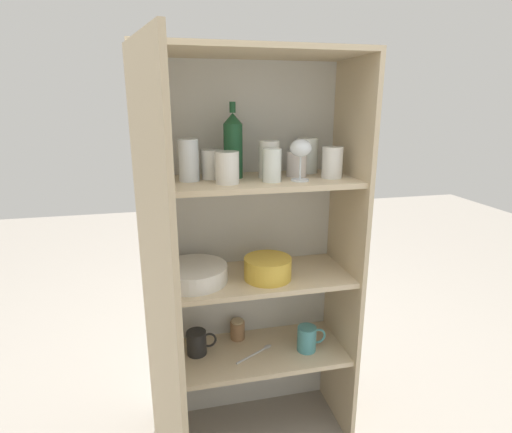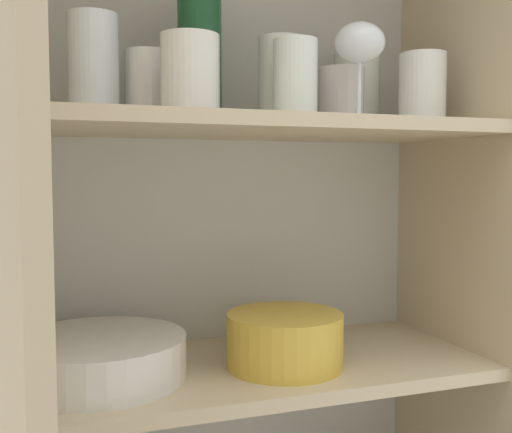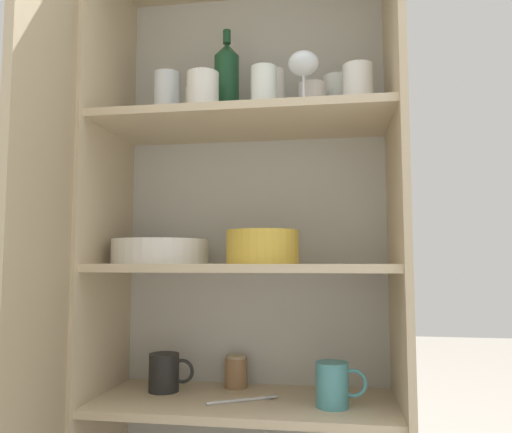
# 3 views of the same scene
# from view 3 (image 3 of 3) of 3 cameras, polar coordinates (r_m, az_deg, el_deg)

# --- Properties ---
(cupboard_back_panel) EXTENTS (0.78, 0.02, 1.51)m
(cupboard_back_panel) POSITION_cam_3_polar(r_m,az_deg,el_deg) (1.45, -0.09, -3.80)
(cupboard_back_panel) COLOR silver
(cupboard_back_panel) RESTS_ON ground_plane
(cupboard_side_left) EXTENTS (0.02, 0.35, 1.51)m
(cupboard_side_left) POSITION_cam_3_polar(r_m,az_deg,el_deg) (1.40, -16.84, -3.53)
(cupboard_side_left) COLOR #CCB793
(cupboard_side_left) RESTS_ON ground_plane
(cupboard_side_right) EXTENTS (0.02, 0.35, 1.51)m
(cupboard_side_right) POSITION_cam_3_polar(r_m,az_deg,el_deg) (1.27, 15.94, -3.41)
(cupboard_side_right) COLOR #CCB793
(cupboard_side_right) RESTS_ON ground_plane
(shelf_board_lower) EXTENTS (0.74, 0.32, 0.02)m
(shelf_board_lower) POSITION_cam_3_polar(r_m,az_deg,el_deg) (1.33, -1.30, -20.53)
(shelf_board_lower) COLOR beige
(shelf_board_middle) EXTENTS (0.74, 0.32, 0.02)m
(shelf_board_middle) POSITION_cam_3_polar(r_m,az_deg,el_deg) (1.28, -1.27, -5.86)
(shelf_board_middle) COLOR beige
(shelf_board_upper) EXTENTS (0.74, 0.32, 0.02)m
(shelf_board_upper) POSITION_cam_3_polar(r_m,az_deg,el_deg) (1.33, -1.24, 10.61)
(shelf_board_upper) COLOR beige
(cupboard_door) EXTENTS (0.11, 0.38, 1.51)m
(cupboard_door) POSITION_cam_3_polar(r_m,az_deg,el_deg) (1.06, -23.46, -2.88)
(cupboard_door) COLOR tan
(cupboard_door) RESTS_ON ground_plane
(tumbler_glass_0) EXTENTS (0.08, 0.08, 0.09)m
(tumbler_glass_0) POSITION_cam_3_polar(r_m,az_deg,el_deg) (1.35, 6.45, 12.89)
(tumbler_glass_0) COLOR silver
(tumbler_glass_0) RESTS_ON shelf_board_upper
(tumbler_glass_1) EXTENTS (0.07, 0.07, 0.13)m
(tumbler_glass_1) POSITION_cam_3_polar(r_m,az_deg,el_deg) (1.36, 1.76, 13.61)
(tumbler_glass_1) COLOR white
(tumbler_glass_1) RESTS_ON shelf_board_upper
(tumbler_glass_2) EXTENTS (0.08, 0.08, 0.11)m
(tumbler_glass_2) POSITION_cam_3_polar(r_m,az_deg,el_deg) (1.32, -6.11, 13.74)
(tumbler_glass_2) COLOR white
(tumbler_glass_2) RESTS_ON shelf_board_upper
(tumbler_glass_3) EXTENTS (0.07, 0.07, 0.15)m
(tumbler_glass_3) POSITION_cam_3_polar(r_m,az_deg,el_deg) (1.43, -10.16, 13.06)
(tumbler_glass_3) COLOR white
(tumbler_glass_3) RESTS_ON shelf_board_upper
(tumbler_glass_4) EXTENTS (0.07, 0.07, 0.11)m
(tumbler_glass_4) POSITION_cam_3_polar(r_m,az_deg,el_deg) (1.29, 0.87, 14.28)
(tumbler_glass_4) COLOR white
(tumbler_glass_4) RESTS_ON shelf_board_upper
(tumbler_glass_5) EXTENTS (0.07, 0.07, 0.10)m
(tumbler_glass_5) POSITION_cam_3_polar(r_m,az_deg,el_deg) (1.42, -6.66, 12.22)
(tumbler_glass_5) COLOR white
(tumbler_glass_5) RESTS_ON shelf_board_upper
(tumbler_glass_6) EXTENTS (0.08, 0.08, 0.11)m
(tumbler_glass_6) POSITION_cam_3_polar(r_m,az_deg,el_deg) (1.30, 11.58, 14.21)
(tumbler_glass_6) COLOR white
(tumbler_glass_6) RESTS_ON shelf_board_upper
(tumbler_glass_7) EXTENTS (0.08, 0.08, 0.13)m
(tumbler_glass_7) POSITION_cam_3_polar(r_m,az_deg,el_deg) (1.42, 9.28, 12.88)
(tumbler_glass_7) COLOR white
(tumbler_glass_7) RESTS_ON shelf_board_upper
(wine_glass_0) EXTENTS (0.08, 0.08, 0.15)m
(wine_glass_0) POSITION_cam_3_polar(r_m,az_deg,el_deg) (1.29, 5.44, 16.68)
(wine_glass_0) COLOR white
(wine_glass_0) RESTS_ON shelf_board_upper
(wine_bottle) EXTENTS (0.07, 0.07, 0.27)m
(wine_bottle) POSITION_cam_3_polar(r_m,az_deg,el_deg) (1.43, -3.38, 14.95)
(wine_bottle) COLOR #194728
(wine_bottle) RESTS_ON shelf_board_upper
(plate_stack_white) EXTENTS (0.25, 0.25, 0.06)m
(plate_stack_white) POSITION_cam_3_polar(r_m,az_deg,el_deg) (1.34, -10.88, -3.96)
(plate_stack_white) COLOR silver
(plate_stack_white) RESTS_ON shelf_board_middle
(mixing_bowl_large) EXTENTS (0.18, 0.18, 0.08)m
(mixing_bowl_large) POSITION_cam_3_polar(r_m,az_deg,el_deg) (1.24, 0.75, -3.36)
(mixing_bowl_large) COLOR gold
(mixing_bowl_large) RESTS_ON shelf_board_middle
(coffee_mug_primary) EXTENTS (0.12, 0.08, 0.10)m
(coffee_mug_primary) POSITION_cam_3_polar(r_m,az_deg,el_deg) (1.26, 8.84, -18.45)
(coffee_mug_primary) COLOR teal
(coffee_mug_primary) RESTS_ON shelf_board_lower
(coffee_mug_extra_1) EXTENTS (0.12, 0.08, 0.10)m
(coffee_mug_extra_1) POSITION_cam_3_polar(r_m,az_deg,el_deg) (1.40, -10.36, -17.12)
(coffee_mug_extra_1) COLOR black
(coffee_mug_extra_1) RESTS_ON shelf_board_lower
(storage_jar) EXTENTS (0.06, 0.06, 0.09)m
(storage_jar) POSITION_cam_3_polar(r_m,az_deg,el_deg) (1.43, -2.30, -17.31)
(storage_jar) COLOR #99704C
(storage_jar) RESTS_ON shelf_board_lower
(serving_spoon) EXTENTS (0.17, 0.10, 0.01)m
(serving_spoon) POSITION_cam_3_polar(r_m,az_deg,el_deg) (1.30, -0.78, -20.15)
(serving_spoon) COLOR silver
(serving_spoon) RESTS_ON shelf_board_lower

